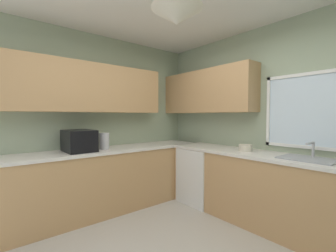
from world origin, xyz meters
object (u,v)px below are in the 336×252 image
(dishwasher, at_px, (202,175))
(bowl, at_px, (245,148))
(sink_assembly, at_px, (308,158))
(microwave, at_px, (79,141))
(kettle, at_px, (104,141))

(dishwasher, height_order, bowl, bowl)
(sink_assembly, relative_size, bowl, 3.05)
(sink_assembly, height_order, bowl, sink_assembly)
(microwave, relative_size, kettle, 2.02)
(microwave, relative_size, bowl, 2.70)
(microwave, bearing_deg, dishwasher, 69.14)
(dishwasher, distance_m, bowl, 0.93)
(dishwasher, bearing_deg, sink_assembly, 1.39)
(microwave, xyz_separation_m, sink_assembly, (2.19, 1.77, -0.13))
(sink_assembly, bearing_deg, kettle, -146.77)
(dishwasher, xyz_separation_m, microwave, (-0.66, -1.73, 0.63))
(microwave, xyz_separation_m, bowl, (1.42, 1.76, -0.10))
(dishwasher, distance_m, kettle, 1.64)
(dishwasher, relative_size, microwave, 1.81)
(dishwasher, xyz_separation_m, sink_assembly, (1.53, 0.04, 0.49))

